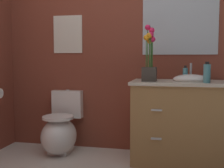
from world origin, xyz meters
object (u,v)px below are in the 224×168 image
at_px(soap_bottle, 207,73).
at_px(wall_poster, 68,34).
at_px(wall_mirror, 180,22).
at_px(vanity_cabinet, 178,121).
at_px(hand_wash_bottle, 207,75).
at_px(toilet, 60,131).
at_px(lotion_bottle, 185,74).
at_px(flower_vase, 149,62).

height_order(soap_bottle, wall_poster, wall_poster).
bearing_deg(wall_mirror, soap_bottle, -61.71).
relative_size(soap_bottle, wall_mirror, 0.25).
distance_m(soap_bottle, wall_mirror, 0.75).
distance_m(vanity_cabinet, soap_bottle, 0.58).
distance_m(hand_wash_bottle, wall_mirror, 0.68).
bearing_deg(toilet, wall_mirror, 11.78).
xyz_separation_m(lotion_bottle, hand_wash_bottle, (0.21, -0.07, 0.00)).
relative_size(vanity_cabinet, wall_mirror, 1.27).
height_order(vanity_cabinet, flower_vase, flower_vase).
bearing_deg(soap_bottle, vanity_cabinet, 145.38).
bearing_deg(wall_mirror, toilet, -168.22).
bearing_deg(soap_bottle, wall_mirror, 118.29).
relative_size(vanity_cabinet, lotion_bottle, 6.59).
distance_m(wall_poster, wall_mirror, 1.29).
relative_size(lotion_bottle, hand_wash_bottle, 0.99).
xyz_separation_m(hand_wash_bottle, wall_mirror, (-0.27, 0.31, 0.55)).
height_order(flower_vase, soap_bottle, flower_vase).
xyz_separation_m(flower_vase, wall_mirror, (0.29, 0.38, 0.43)).
xyz_separation_m(lotion_bottle, wall_poster, (-1.35, 0.23, 0.44)).
bearing_deg(toilet, flower_vase, -6.59).
xyz_separation_m(toilet, vanity_cabinet, (1.29, -0.03, 0.18)).
relative_size(flower_vase, hand_wash_bottle, 3.59).
distance_m(hand_wash_bottle, wall_poster, 1.64).
bearing_deg(lotion_bottle, wall_mirror, 105.08).
bearing_deg(wall_poster, soap_bottle, -16.86).
relative_size(vanity_cabinet, wall_poster, 2.31).
xyz_separation_m(vanity_cabinet, lotion_bottle, (0.06, 0.06, 0.47)).
bearing_deg(soap_bottle, wall_poster, 163.14).
xyz_separation_m(wall_poster, wall_mirror, (1.28, 0.00, 0.11)).
relative_size(soap_bottle, hand_wash_bottle, 1.27).
distance_m(toilet, flower_vase, 1.27).
bearing_deg(wall_poster, toilet, -90.00).
height_order(flower_vase, wall_poster, wall_poster).
relative_size(toilet, vanity_cabinet, 0.68).
height_order(vanity_cabinet, lotion_bottle, vanity_cabinet).
relative_size(hand_wash_bottle, wall_mirror, 0.19).
bearing_deg(lotion_bottle, soap_bottle, -51.17).
height_order(soap_bottle, wall_mirror, wall_mirror).
distance_m(lotion_bottle, wall_mirror, 0.60).
relative_size(soap_bottle, lotion_bottle, 1.28).
distance_m(toilet, vanity_cabinet, 1.30).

